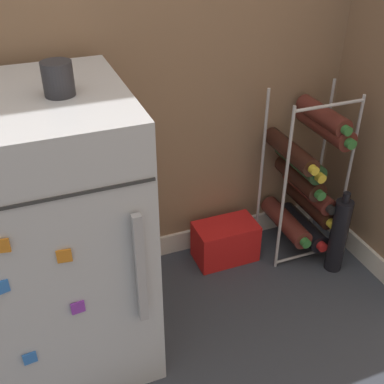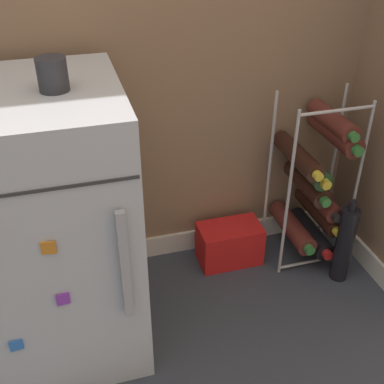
# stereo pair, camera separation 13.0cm
# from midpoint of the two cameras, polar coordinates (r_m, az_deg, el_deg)

# --- Properties ---
(mini_fridge) EXTENTS (0.57, 0.57, 0.89)m
(mini_fridge) POSITION_cam_midpoint_polar(r_m,az_deg,el_deg) (1.52, -15.38, -4.42)
(mini_fridge) COLOR #B7BABF
(mini_fridge) RESTS_ON ground_plane
(wine_rack) EXTENTS (0.30, 0.32, 0.71)m
(wine_rack) POSITION_cam_midpoint_polar(r_m,az_deg,el_deg) (1.95, 16.00, 0.82)
(wine_rack) COLOR #B2B2B7
(wine_rack) RESTS_ON ground_plane
(soda_box) EXTENTS (0.25, 0.15, 0.17)m
(soda_box) POSITION_cam_midpoint_polar(r_m,az_deg,el_deg) (2.00, 6.34, -6.14)
(soda_box) COLOR red
(soda_box) RESTS_ON ground_plane
(fridge_top_cup) EXTENTS (0.08, 0.08, 0.09)m
(fridge_top_cup) POSITION_cam_midpoint_polar(r_m,az_deg,el_deg) (1.27, -13.35, 13.37)
(fridge_top_cup) COLOR #28282D
(fridge_top_cup) RESTS_ON mini_fridge
(loose_bottle_floor) EXTENTS (0.07, 0.07, 0.36)m
(loose_bottle_floor) POSITION_cam_midpoint_polar(r_m,az_deg,el_deg) (1.97, 19.45, -5.89)
(loose_bottle_floor) COLOR black
(loose_bottle_floor) RESTS_ON ground_plane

